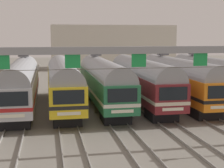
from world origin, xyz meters
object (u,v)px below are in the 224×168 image
Objects in this scene: commuter_train_maroon at (142,79)px; catenary_gantry at (170,65)px; commuter_train_orange at (178,78)px; commuter_train_stainless at (21,82)px; commuter_train_yellow at (63,81)px; commuter_train_green at (103,80)px; commuter_train_silver at (214,77)px.

catenary_gantry is (-2.00, -13.49, 2.65)m from commuter_train_maroon.
catenary_gantry is (-6.00, -13.50, 2.65)m from commuter_train_orange.
commuter_train_orange is at bearing 0.00° from commuter_train_stainless.
commuter_train_green is at bearing 0.06° from commuter_train_yellow.
commuter_train_silver is 17.01m from catenary_gantry.
commuter_train_orange is at bearing 180.00° from commuter_train_silver.
commuter_train_maroon is at bearing -0.02° from commuter_train_stainless.
commuter_train_yellow is at bearing -0.06° from commuter_train_stainless.
catenary_gantry reaches higher than commuter_train_orange.
commuter_train_orange and commuter_train_silver have the same top height.
commuter_train_stainless is 12.00m from commuter_train_maroon.
commuter_train_orange is (8.00, 0.00, 0.00)m from commuter_train_green.
commuter_train_green is (4.00, 0.00, 0.00)m from commuter_train_yellow.
commuter_train_maroon is at bearing 0.00° from commuter_train_yellow.
commuter_train_green is 8.00m from commuter_train_orange.
commuter_train_green is at bearing 180.00° from commuter_train_silver.
commuter_train_maroon is at bearing 81.57° from catenary_gantry.
commuter_train_yellow is 16.00m from commuter_train_silver.
commuter_train_green and commuter_train_silver have the same top height.
commuter_train_stainless is at bearing 180.00° from commuter_train_green.
commuter_train_green is 13.90m from catenary_gantry.
commuter_train_stainless and commuter_train_green have the same top height.
commuter_train_orange is (4.00, 0.00, 0.00)m from commuter_train_maroon.
commuter_train_stainless is 1.00× the size of commuter_train_green.
commuter_train_maroon is at bearing -0.06° from commuter_train_green.
commuter_train_silver is (4.00, 0.00, 0.00)m from commuter_train_orange.
commuter_train_yellow is 1.00× the size of commuter_train_silver.
commuter_train_maroon is at bearing -179.97° from commuter_train_silver.
commuter_train_maroon is at bearing -179.94° from commuter_train_orange.
commuter_train_yellow is 4.00m from commuter_train_green.
commuter_train_maroon is (4.00, -0.00, -0.00)m from commuter_train_green.
commuter_train_stainless is at bearing 179.94° from commuter_train_yellow.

